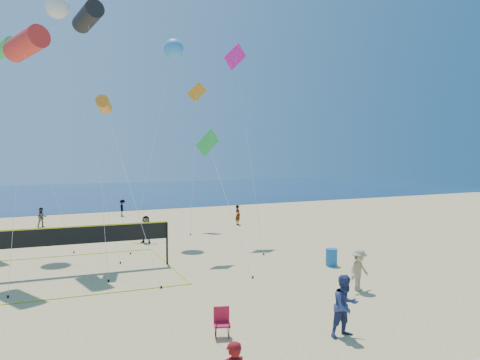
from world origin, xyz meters
name	(u,v)px	position (x,y,z in m)	size (l,w,h in m)	color
ocean	(44,195)	(0.00, 62.00, 0.01)	(140.00, 50.00, 0.03)	navy
bystander_a	(345,306)	(4.10, 0.97, 0.97)	(0.94, 0.73, 1.94)	navy
bystander_b	(359,270)	(7.85, 4.60, 0.87)	(1.12, 0.64, 1.73)	tan
far_person_1	(146,229)	(2.92, 19.23, 0.87)	(1.62, 0.51, 1.74)	gray
far_person_2	(238,215)	(11.73, 23.46, 0.80)	(0.59, 0.39, 1.61)	gray
far_person_3	(42,217)	(-2.58, 29.40, 0.77)	(0.75, 0.58, 1.54)	gray
far_person_4	(123,208)	(4.64, 33.19, 0.77)	(0.99, 0.57, 1.53)	gray
camp_chair	(222,320)	(0.67, 2.71, 0.51)	(0.62, 0.72, 1.02)	#B21430
trash_barrel	(331,257)	(9.61, 8.65, 0.44)	(0.59, 0.59, 0.88)	#1A60AC
volleyball_net	(83,241)	(-1.87, 13.12, 1.53)	(9.05, 8.91, 2.25)	black
kite_0	(26,44)	(-4.11, 14.61, 10.97)	(2.19, 5.96, 11.71)	red
kite_1	(88,17)	(-0.91, 16.54, 13.18)	(1.41, 7.14, 13.86)	black
kite_2	(104,105)	(-0.42, 15.06, 8.30)	(1.63, 7.33, 8.76)	orange
kite_4	(210,149)	(4.89, 13.36, 6.02)	(1.58, 5.55, 7.15)	green
kite_5	(236,65)	(9.08, 18.43, 11.76)	(2.31, 6.50, 13.35)	#EB1CA7
kite_6	(57,7)	(-1.96, 21.48, 14.95)	(2.94, 8.35, 15.71)	silver
kite_7	(174,49)	(5.35, 20.55, 12.90)	(4.94, 5.17, 13.59)	#358EDB
kite_8	(5,48)	(-4.92, 22.40, 12.27)	(4.02, 5.64, 12.84)	green
kite_9	(197,100)	(8.70, 24.74, 10.06)	(3.08, 4.90, 11.54)	orange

